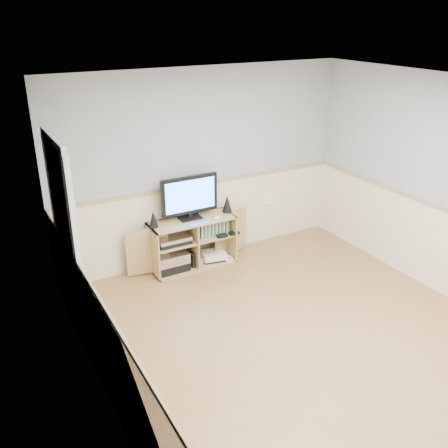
{
  "coord_description": "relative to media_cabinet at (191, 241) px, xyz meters",
  "views": [
    {
      "loc": [
        -2.75,
        -3.3,
        3.12
      ],
      "look_at": [
        -0.27,
        1.2,
        0.9
      ],
      "focal_mm": 40.0,
      "sensor_mm": 36.0,
      "label": 1
    }
  ],
  "objects": [
    {
      "name": "room",
      "position": [
        0.23,
        -1.94,
        0.88
      ],
      "size": [
        4.04,
        4.54,
        2.54
      ],
      "color": "tan",
      "rests_on": "ground"
    },
    {
      "name": "media_cabinet",
      "position": [
        0.0,
        0.0,
        0.0
      ],
      "size": [
        1.73,
        0.42,
        0.65
      ],
      "color": "tan",
      "rests_on": "floor"
    },
    {
      "name": "monitor",
      "position": [
        -0.0,
        -0.0,
        0.63
      ],
      "size": [
        0.76,
        0.18,
        0.57
      ],
      "color": "black",
      "rests_on": "media_cabinet"
    },
    {
      "name": "speaker_left",
      "position": [
        -0.51,
        -0.03,
        0.42
      ],
      "size": [
        0.11,
        0.11,
        0.21
      ],
      "primitive_type": "cone",
      "color": "black",
      "rests_on": "media_cabinet"
    },
    {
      "name": "speaker_right",
      "position": [
        0.53,
        -0.03,
        0.44
      ],
      "size": [
        0.13,
        0.13,
        0.24
      ],
      "primitive_type": "cone",
      "color": "black",
      "rests_on": "media_cabinet"
    },
    {
      "name": "keyboard",
      "position": [
        0.04,
        -0.19,
        0.32
      ],
      "size": [
        0.3,
        0.16,
        0.01
      ],
      "primitive_type": "cube",
      "rotation": [
        0.0,
        0.0,
        0.14
      ],
      "color": "silver",
      "rests_on": "media_cabinet"
    },
    {
      "name": "mouse",
      "position": [
        0.29,
        -0.19,
        0.34
      ],
      "size": [
        0.11,
        0.1,
        0.04
      ],
      "primitive_type": "ellipsoid",
      "rotation": [
        0.0,
        0.0,
        0.39
      ],
      "color": "white",
      "rests_on": "media_cabinet"
    },
    {
      "name": "av_components",
      "position": [
        -0.3,
        -0.05,
        -0.11
      ],
      "size": [
        0.51,
        0.32,
        0.47
      ],
      "color": "black",
      "rests_on": "media_cabinet"
    },
    {
      "name": "game_consoles",
      "position": [
        0.29,
        -0.06,
        -0.26
      ],
      "size": [
        0.46,
        0.31,
        0.11
      ],
      "color": "white",
      "rests_on": "media_cabinet"
    },
    {
      "name": "game_cases",
      "position": [
        0.3,
        -0.07,
        0.15
      ],
      "size": [
        0.42,
        0.13,
        0.19
      ],
      "primitive_type": "cube",
      "color": "#3F8C3F",
      "rests_on": "media_cabinet"
    },
    {
      "name": "wall_outlet",
      "position": [
        1.29,
        0.17,
        0.27
      ],
      "size": [
        0.12,
        0.03,
        0.12
      ],
      "primitive_type": "cube",
      "color": "white",
      "rests_on": "wall_back"
    }
  ]
}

